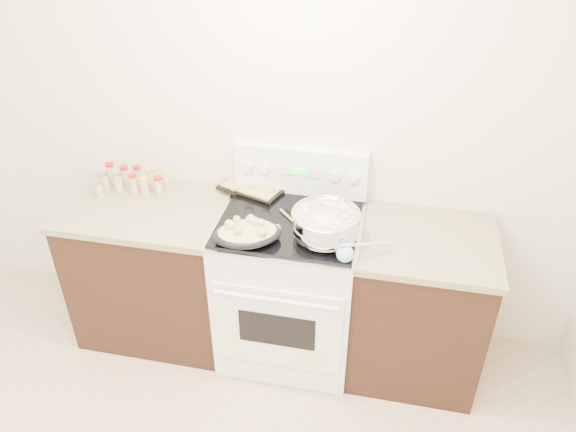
# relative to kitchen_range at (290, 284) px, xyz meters

# --- Properties ---
(room_shell) EXTENTS (4.10, 3.60, 2.75)m
(room_shell) POSITION_rel_kitchen_range_xyz_m (-0.35, -1.42, 1.21)
(room_shell) COLOR #EEE6CD
(room_shell) RESTS_ON ground
(counter_left) EXTENTS (0.93, 0.67, 0.92)m
(counter_left) POSITION_rel_kitchen_range_xyz_m (-0.83, 0.01, -0.03)
(counter_left) COLOR black
(counter_left) RESTS_ON ground
(counter_right) EXTENTS (0.73, 0.67, 0.92)m
(counter_right) POSITION_rel_kitchen_range_xyz_m (0.73, 0.01, -0.03)
(counter_right) COLOR black
(counter_right) RESTS_ON ground
(kitchen_range) EXTENTS (0.78, 0.73, 1.22)m
(kitchen_range) POSITION_rel_kitchen_range_xyz_m (0.00, 0.00, 0.00)
(kitchen_range) COLOR white
(kitchen_range) RESTS_ON ground
(mixing_bowl) EXTENTS (0.35, 0.35, 0.20)m
(mixing_bowl) POSITION_rel_kitchen_range_xyz_m (0.21, -0.13, 0.53)
(mixing_bowl) COLOR silver
(mixing_bowl) RESTS_ON kitchen_range
(roasting_pan) EXTENTS (0.41, 0.35, 0.11)m
(roasting_pan) POSITION_rel_kitchen_range_xyz_m (-0.17, -0.23, 0.50)
(roasting_pan) COLOR black
(roasting_pan) RESTS_ON kitchen_range
(baking_sheet) EXTENTS (0.43, 0.36, 0.06)m
(baking_sheet) POSITION_rel_kitchen_range_xyz_m (-0.27, 0.27, 0.47)
(baking_sheet) COLOR black
(baking_sheet) RESTS_ON kitchen_range
(wooden_spoon) EXTENTS (0.21, 0.22, 0.04)m
(wooden_spoon) POSITION_rel_kitchen_range_xyz_m (-0.02, -0.08, 0.46)
(wooden_spoon) COLOR #A3874A
(wooden_spoon) RESTS_ON kitchen_range
(blue_ladle) EXTENTS (0.26, 0.19, 0.11)m
(blue_ladle) POSITION_rel_kitchen_range_xyz_m (0.34, -0.28, 0.49)
(blue_ladle) COLOR #94BDDD
(blue_ladle) RESTS_ON kitchen_range
(spice_jars) EXTENTS (0.39, 0.23, 0.13)m
(spice_jars) POSITION_rel_kitchen_range_xyz_m (-0.98, 0.15, 0.49)
(spice_jars) COLOR #BFB28C
(spice_jars) RESTS_ON counter_left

